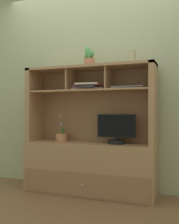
{
  "coord_description": "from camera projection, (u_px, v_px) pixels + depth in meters",
  "views": [
    {
      "loc": [
        1.09,
        -2.92,
        0.95
      ],
      "look_at": [
        0.0,
        0.0,
        0.94
      ],
      "focal_mm": 42.76,
      "sensor_mm": 36.0,
      "label": 1
    }
  ],
  "objects": [
    {
      "name": "back_wall",
      "position": [
        96.0,
        76.0,
        3.35
      ],
      "size": [
        6.0,
        0.02,
        2.8
      ],
      "primitive_type": "cube",
      "color": "#A5AA85",
      "rests_on": "ground"
    },
    {
      "name": "floor_plane",
      "position": [
        90.0,
        193.0,
        3.12
      ],
      "size": [
        6.0,
        6.0,
        0.02
      ],
      "primitive_type": "cube",
      "color": "brown",
      "rests_on": "ground"
    },
    {
      "name": "magazine_stack_centre",
      "position": [
        128.0,
        87.0,
        2.93
      ],
      "size": [
        0.37,
        0.19,
        0.02
      ],
      "color": "slate",
      "rests_on": "media_console"
    },
    {
      "name": "magazine_stack_left",
      "position": [
        88.0,
        87.0,
        3.07
      ],
      "size": [
        0.38,
        0.27,
        0.07
      ],
      "color": "gray",
      "rests_on": "media_console"
    },
    {
      "name": "potted_succulent",
      "position": [
        89.0,
        59.0,
        3.11
      ],
      "size": [
        0.15,
        0.15,
        0.23
      ],
      "color": "#B66B51",
      "rests_on": "media_console"
    },
    {
      "name": "tv_monitor",
      "position": [
        116.0,
        131.0,
        3.0
      ],
      "size": [
        0.44,
        0.19,
        0.33
      ],
      "color": "black",
      "rests_on": "media_console"
    },
    {
      "name": "ceramic_vase",
      "position": [
        132.0,
        57.0,
        2.97
      ],
      "size": [
        0.08,
        0.08,
        0.15
      ],
      "color": "tan",
      "rests_on": "media_console"
    },
    {
      "name": "potted_orchid",
      "position": [
        62.0,
        137.0,
        3.27
      ],
      "size": [
        0.17,
        0.17,
        0.33
      ],
      "color": "#BC7C53",
      "rests_on": "media_console"
    },
    {
      "name": "media_console",
      "position": [
        90.0,
        154.0,
        3.13
      ],
      "size": [
        1.53,
        0.47,
        1.48
      ],
      "color": "#A47752",
      "rests_on": "ground"
    }
  ]
}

